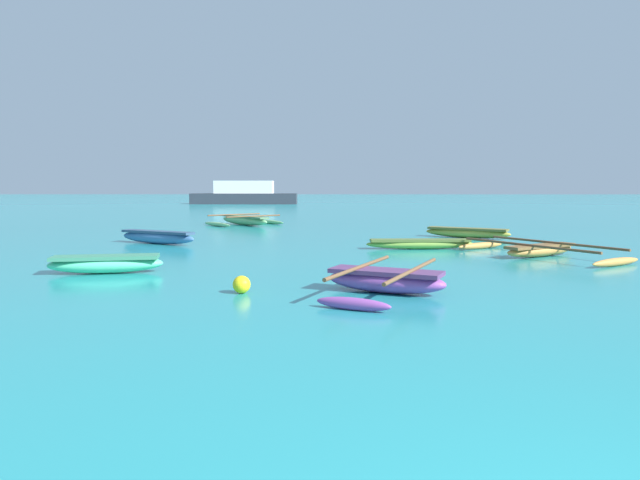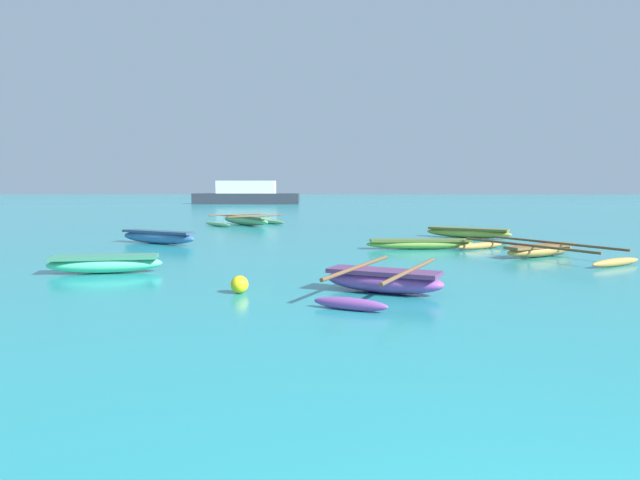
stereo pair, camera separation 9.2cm
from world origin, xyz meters
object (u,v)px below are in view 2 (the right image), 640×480
object	(u,v)px
moored_boat_3	(420,243)
moored_boat_6	(468,232)
moored_boat_1	(245,220)
moored_boat_4	(105,263)
moored_boat_0	(158,237)
mooring_buoy_0	(240,284)
moored_boat_5	(540,250)
moored_boat_2	(384,280)
distant_ferry	(246,195)

from	to	relation	value
moored_boat_3	moored_boat_6	world-z (taller)	moored_boat_6
moored_boat_1	moored_boat_4	size ratio (longest dim) A/B	1.58
moored_boat_0	mooring_buoy_0	world-z (taller)	moored_boat_0
moored_boat_1	moored_boat_0	bearing A→B (deg)	-49.02
moored_boat_1	moored_boat_5	distance (m)	15.84
moored_boat_3	moored_boat_6	bearing A→B (deg)	55.22
moored_boat_1	moored_boat_2	distance (m)	18.41
moored_boat_2	moored_boat_5	world-z (taller)	moored_boat_2
moored_boat_3	mooring_buoy_0	xyz separation A→B (m)	(-4.41, -7.27, -0.01)
moored_boat_0	moored_boat_4	world-z (taller)	moored_boat_0
moored_boat_4	distant_ferry	distance (m)	47.01
moored_boat_0	moored_boat_2	world-z (taller)	moored_boat_2
moored_boat_2	moored_boat_4	xyz separation A→B (m)	(-6.02, 2.23, -0.00)
moored_boat_2	distant_ferry	bearing A→B (deg)	125.27
moored_boat_2	moored_boat_3	xyz separation A→B (m)	(1.79, 7.16, -0.05)
moored_boat_6	moored_boat_0	bearing A→B (deg)	-137.61
moored_boat_5	moored_boat_6	distance (m)	5.58
mooring_buoy_0	moored_boat_2	bearing A→B (deg)	2.38
moored_boat_3	moored_boat_4	xyz separation A→B (m)	(-7.80, -4.93, 0.05)
moored_boat_4	moored_boat_6	size ratio (longest dim) A/B	0.85
moored_boat_3	moored_boat_1	bearing A→B (deg)	120.98
moored_boat_0	moored_boat_6	distance (m)	11.15
moored_boat_0	distant_ferry	xyz separation A→B (m)	(-2.96, 40.48, 0.74)
moored_boat_2	moored_boat_4	bearing A→B (deg)	-176.29
moored_boat_4	distant_ferry	size ratio (longest dim) A/B	0.23
moored_boat_6	mooring_buoy_0	distance (m)	12.94
moored_boat_1	moored_boat_3	xyz separation A→B (m)	(6.96, -10.50, -0.06)
moored_boat_1	moored_boat_3	world-z (taller)	moored_boat_1
moored_boat_3	distant_ferry	size ratio (longest dim) A/B	0.31
moored_boat_0	distant_ferry	bearing A→B (deg)	121.88
moored_boat_5	moored_boat_6	size ratio (longest dim) A/B	1.61
moored_boat_1	moored_boat_4	bearing A→B (deg)	-42.22
moored_boat_1	moored_boat_2	bearing A→B (deg)	-22.77
moored_boat_5	moored_boat_6	bearing A→B (deg)	65.20
moored_boat_3	distant_ferry	bearing A→B (deg)	102.80
moored_boat_1	moored_boat_4	xyz separation A→B (m)	(-0.85, -15.43, -0.01)
moored_boat_6	distant_ferry	world-z (taller)	distant_ferry
moored_boat_0	moored_boat_2	distance (m)	10.94
mooring_buoy_0	moored_boat_1	bearing A→B (deg)	98.14
moored_boat_1	distant_ferry	distance (m)	31.76
moored_boat_5	mooring_buoy_0	size ratio (longest dim) A/B	14.96
moored_boat_2	moored_boat_5	xyz separation A→B (m)	(4.81, 5.37, -0.05)
distant_ferry	mooring_buoy_0	bearing A→B (deg)	-81.80
moored_boat_4	distant_ferry	world-z (taller)	distant_ferry
mooring_buoy_0	distant_ferry	size ratio (longest dim) A/B	0.03
mooring_buoy_0	moored_boat_3	bearing A→B (deg)	58.74
moored_boat_2	moored_boat_6	bearing A→B (deg)	93.24
moored_boat_1	moored_boat_3	bearing A→B (deg)	-5.57
moored_boat_5	distant_ferry	bearing A→B (deg)	76.81
moored_boat_1	moored_boat_6	world-z (taller)	moored_boat_1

